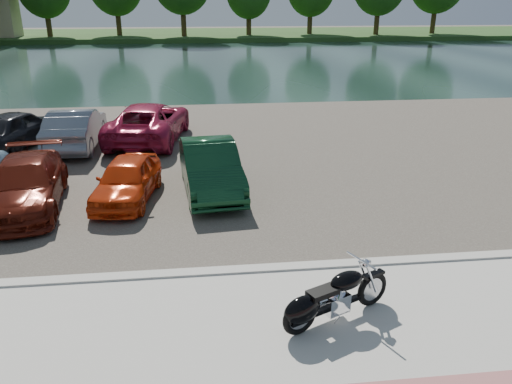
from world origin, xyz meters
TOP-DOWN VIEW (x-y plane):
  - ground at (0.00, 0.00)m, footprint 200.00×200.00m
  - promenade at (0.00, -1.00)m, footprint 60.00×6.00m
  - kerb at (0.00, 2.00)m, footprint 60.00×0.30m
  - parking_lot at (0.00, 11.00)m, footprint 60.00×18.00m
  - river at (0.00, 40.00)m, footprint 120.00×40.00m
  - far_bank at (0.00, 72.00)m, footprint 120.00×24.00m
  - motorcycle at (0.73, 0.03)m, footprint 2.19×1.19m
  - car_3 at (-6.16, 6.19)m, footprint 2.46×4.82m
  - car_4 at (-3.47, 6.44)m, footprint 1.92×3.77m
  - car_5 at (-1.10, 6.92)m, footprint 1.99×4.60m
  - car_8 at (-8.39, 12.66)m, footprint 3.03×4.52m
  - car_9 at (-6.08, 12.14)m, footprint 1.67×4.63m
  - car_10 at (-3.39, 12.88)m, footprint 3.37×5.87m

SIDE VIEW (x-z plane):
  - ground at x=0.00m, z-range 0.00..0.00m
  - river at x=0.00m, z-range 0.00..0.00m
  - parking_lot at x=0.00m, z-range 0.00..0.04m
  - promenade at x=0.00m, z-range 0.00..0.10m
  - kerb at x=0.00m, z-range 0.00..0.14m
  - far_bank at x=0.00m, z-range 0.00..0.60m
  - motorcycle at x=0.73m, z-range 0.04..1.09m
  - car_4 at x=-3.47m, z-range 0.04..1.27m
  - car_3 at x=-6.16m, z-range 0.04..1.38m
  - car_8 at x=-8.39m, z-range 0.04..1.47m
  - car_5 at x=-1.10m, z-range 0.04..1.51m
  - car_9 at x=-6.08m, z-range 0.04..1.56m
  - car_10 at x=-3.39m, z-range 0.04..1.58m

